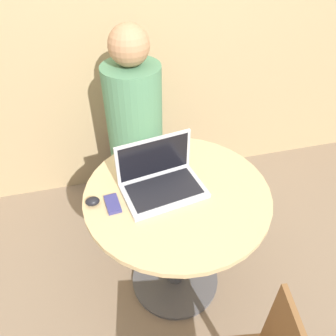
% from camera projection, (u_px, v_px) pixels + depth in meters
% --- Properties ---
extents(ground_plane, '(12.00, 12.00, 0.00)m').
position_uv_depth(ground_plane, '(175.00, 278.00, 1.91)').
color(ground_plane, '#7F6B56').
extents(round_table, '(0.83, 0.83, 0.71)m').
position_uv_depth(round_table, '(176.00, 222.00, 1.58)').
color(round_table, '#4C4C51').
rests_on(round_table, ground_plane).
extents(laptop, '(0.38, 0.28, 0.22)m').
position_uv_depth(laptop, '(161.00, 180.00, 1.44)').
color(laptop, '#B7B7BC').
rests_on(laptop, round_table).
extents(cell_phone, '(0.07, 0.11, 0.02)m').
position_uv_depth(cell_phone, '(113.00, 204.00, 1.38)').
color(cell_phone, navy).
rests_on(cell_phone, round_table).
extents(computer_mouse, '(0.06, 0.05, 0.03)m').
position_uv_depth(computer_mouse, '(92.00, 201.00, 1.38)').
color(computer_mouse, black).
rests_on(computer_mouse, round_table).
extents(person_seated, '(0.33, 0.50, 1.26)m').
position_uv_depth(person_seated, '(136.00, 143.00, 2.03)').
color(person_seated, '#3D4766').
rests_on(person_seated, ground_plane).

